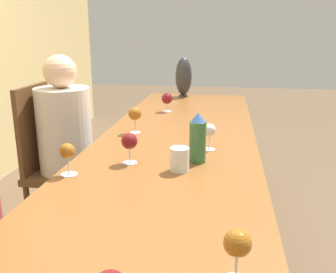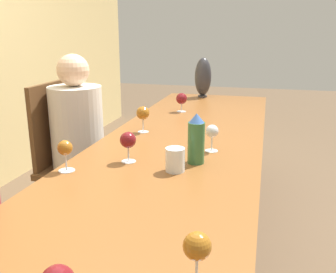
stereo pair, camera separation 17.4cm
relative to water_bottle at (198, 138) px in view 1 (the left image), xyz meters
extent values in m
plane|color=brown|center=(0.26, 0.14, -0.84)|extent=(14.00, 14.00, 0.00)
cube|color=brown|center=(0.26, 0.14, -0.13)|extent=(3.13, 0.86, 0.04)
cylinder|color=brown|center=(1.72, -0.19, -0.50)|extent=(0.07, 0.07, 0.69)
cylinder|color=brown|center=(1.72, 0.47, -0.50)|extent=(0.07, 0.07, 0.69)
cylinder|color=#336638|center=(0.00, 0.00, -0.02)|extent=(0.08, 0.08, 0.19)
cone|color=#33599E|center=(0.00, 0.00, 0.10)|extent=(0.07, 0.07, 0.04)
cylinder|color=silver|center=(-0.12, 0.07, -0.06)|extent=(0.08, 0.08, 0.10)
cylinder|color=#2D2D33|center=(1.69, 0.26, -0.10)|extent=(0.08, 0.08, 0.01)
ellipsoid|color=#2D2D33|center=(1.69, 0.26, 0.07)|extent=(0.14, 0.14, 0.33)
cylinder|color=silver|center=(0.18, -0.04, -0.11)|extent=(0.06, 0.06, 0.00)
cylinder|color=silver|center=(0.18, -0.04, -0.07)|extent=(0.01, 0.01, 0.07)
sphere|color=silver|center=(0.18, -0.04, -0.01)|extent=(0.06, 0.06, 0.06)
cylinder|color=silver|center=(-0.06, 0.30, -0.11)|extent=(0.07, 0.07, 0.00)
cylinder|color=silver|center=(-0.06, 0.30, -0.07)|extent=(0.01, 0.01, 0.07)
sphere|color=maroon|center=(-0.06, 0.30, -0.01)|extent=(0.07, 0.07, 0.07)
cylinder|color=silver|center=(0.44, 0.40, -0.11)|extent=(0.06, 0.06, 0.00)
cylinder|color=silver|center=(0.44, 0.40, -0.07)|extent=(0.01, 0.01, 0.08)
sphere|color=#995B19|center=(0.44, 0.40, 0.00)|extent=(0.08, 0.08, 0.08)
cylinder|color=silver|center=(-0.24, 0.51, -0.11)|extent=(0.07, 0.07, 0.00)
cylinder|color=silver|center=(-0.24, 0.51, -0.07)|extent=(0.01, 0.01, 0.07)
sphere|color=#995B19|center=(-0.24, 0.51, -0.01)|extent=(0.06, 0.06, 0.06)
cylinder|color=silver|center=(1.04, 0.30, -0.11)|extent=(0.07, 0.07, 0.00)
cylinder|color=silver|center=(1.04, 0.30, -0.08)|extent=(0.01, 0.01, 0.06)
sphere|color=maroon|center=(1.04, 0.30, -0.01)|extent=(0.08, 0.08, 0.08)
cylinder|color=silver|center=(-0.82, -0.16, -0.07)|extent=(0.01, 0.01, 0.07)
sphere|color=#995B19|center=(-0.82, -0.16, -0.01)|extent=(0.07, 0.07, 0.07)
cube|color=brown|center=(0.51, 0.86, -0.41)|extent=(0.44, 0.44, 0.04)
cube|color=brown|center=(0.51, 1.06, -0.13)|extent=(0.40, 0.03, 0.54)
cylinder|color=brown|center=(0.32, 0.67, -0.64)|extent=(0.04, 0.04, 0.41)
cylinder|color=brown|center=(0.70, 0.67, -0.64)|extent=(0.04, 0.04, 0.41)
cylinder|color=brown|center=(0.32, 1.05, -0.64)|extent=(0.04, 0.04, 0.41)
cylinder|color=brown|center=(0.70, 1.05, -0.64)|extent=(0.04, 0.04, 0.41)
cube|color=#2D2D38|center=(0.51, 0.81, -0.62)|extent=(0.25, 0.18, 0.45)
cylinder|color=beige|center=(0.51, 0.86, -0.13)|extent=(0.33, 0.33, 0.52)
sphere|color=beige|center=(0.51, 0.86, 0.23)|extent=(0.20, 0.20, 0.20)
camera|label=1|loc=(-1.61, -0.11, 0.47)|focal=40.00mm
camera|label=2|loc=(-1.57, -0.28, 0.47)|focal=40.00mm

